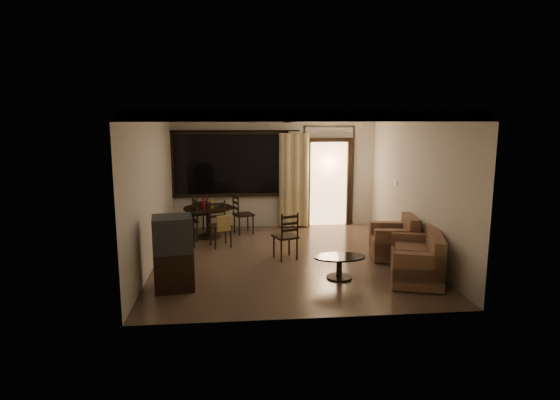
{
  "coord_description": "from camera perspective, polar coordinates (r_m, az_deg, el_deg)",
  "views": [
    {
      "loc": [
        -1.0,
        -8.69,
        2.74
      ],
      "look_at": [
        -0.12,
        0.2,
        1.12
      ],
      "focal_mm": 30.0,
      "sensor_mm": 36.0,
      "label": 1
    }
  ],
  "objects": [
    {
      "name": "dining_chair_east",
      "position": [
        11.04,
        -4.51,
        -2.64
      ],
      "size": [
        0.54,
        0.54,
        0.95
      ],
      "rotation": [
        0.0,
        0.0,
        1.92
      ],
      "color": "black",
      "rests_on": "ground"
    },
    {
      "name": "sofa",
      "position": [
        8.35,
        16.58,
        -7.04
      ],
      "size": [
        1.2,
        1.66,
        0.8
      ],
      "rotation": [
        0.0,
        0.0,
        -0.31
      ],
      "color": "#4C2F23",
      "rests_on": "ground"
    },
    {
      "name": "dining_chair_west",
      "position": [
        10.54,
        -11.16,
        -3.42
      ],
      "size": [
        0.54,
        0.54,
        0.95
      ],
      "rotation": [
        0.0,
        0.0,
        -1.23
      ],
      "color": "black",
      "rests_on": "ground"
    },
    {
      "name": "side_chair",
      "position": [
        9.06,
        0.69,
        -5.5
      ],
      "size": [
        0.53,
        0.53,
        0.93
      ],
      "rotation": [
        0.0,
        0.0,
        3.49
      ],
      "color": "black",
      "rests_on": "ground"
    },
    {
      "name": "dining_chair_south",
      "position": [
        9.97,
        -7.25,
        -3.95
      ],
      "size": [
        0.54,
        0.57,
        0.95
      ],
      "rotation": [
        0.0,
        0.0,
        0.34
      ],
      "color": "black",
      "rests_on": "ground"
    },
    {
      "name": "coffee_table",
      "position": [
        8.08,
        7.24,
        -7.69
      ],
      "size": [
        0.89,
        0.53,
        0.39
      ],
      "rotation": [
        0.0,
        0.0,
        -0.17
      ],
      "color": "black",
      "rests_on": "ground"
    },
    {
      "name": "room_shell",
      "position": [
        10.63,
        3.01,
        5.34
      ],
      "size": [
        5.5,
        6.7,
        5.5
      ],
      "color": "beige",
      "rests_on": "ground"
    },
    {
      "name": "dining_table",
      "position": [
        10.72,
        -8.71,
        -1.64
      ],
      "size": [
        1.11,
        1.11,
        0.92
      ],
      "rotation": [
        0.0,
        0.0,
        0.34
      ],
      "color": "black",
      "rests_on": "ground"
    },
    {
      "name": "armchair",
      "position": [
        9.36,
        13.95,
        -4.9
      ],
      "size": [
        0.93,
        0.93,
        0.82
      ],
      "rotation": [
        0.0,
        0.0,
        -0.15
      ],
      "color": "#4C2F23",
      "rests_on": "ground"
    },
    {
      "name": "dining_chair_north",
      "position": [
        11.29,
        -9.9,
        -2.47
      ],
      "size": [
        0.54,
        0.54,
        0.95
      ],
      "rotation": [
        0.0,
        0.0,
        3.49
      ],
      "color": "black",
      "rests_on": "ground"
    },
    {
      "name": "tv_cabinet",
      "position": [
        7.64,
        -12.86,
        -6.29
      ],
      "size": [
        0.7,
        0.64,
        1.18
      ],
      "rotation": [
        0.0,
        0.0,
        0.15
      ],
      "color": "black",
      "rests_on": "ground"
    },
    {
      "name": "ground",
      "position": [
        9.17,
        0.87,
        -7.12
      ],
      "size": [
        5.5,
        5.5,
        0.0
      ],
      "primitive_type": "plane",
      "color": "#7F6651",
      "rests_on": "ground"
    }
  ]
}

